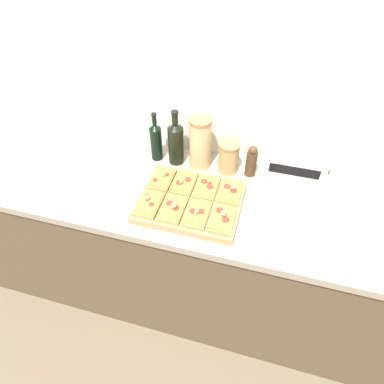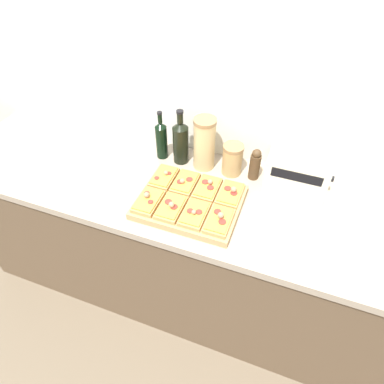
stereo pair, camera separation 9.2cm
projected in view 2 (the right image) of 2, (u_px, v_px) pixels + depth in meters
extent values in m
plane|color=brown|center=(176.00, 336.00, 2.06)|extent=(12.00, 12.00, 0.00)
cube|color=silver|center=(220.00, 95.00, 1.65)|extent=(6.00, 0.06, 2.50)
cube|color=brown|center=(194.00, 252.00, 1.97)|extent=(2.60, 0.64, 0.88)
cube|color=gray|center=(195.00, 195.00, 1.65)|extent=(2.63, 0.67, 0.04)
cube|color=tan|center=(190.00, 202.00, 1.57)|extent=(0.46, 0.36, 0.03)
cube|color=tan|center=(164.00, 178.00, 1.65)|extent=(0.10, 0.16, 0.02)
cube|color=orange|center=(164.00, 175.00, 1.64)|extent=(0.09, 0.15, 0.01)
cylinder|color=#AD2D23|center=(157.00, 178.00, 1.61)|extent=(0.02, 0.02, 0.00)
cylinder|color=#AD2D23|center=(169.00, 173.00, 1.64)|extent=(0.02, 0.02, 0.00)
sphere|color=#937A5B|center=(166.00, 173.00, 1.63)|extent=(0.02, 0.02, 0.02)
cube|color=tan|center=(185.00, 183.00, 1.62)|extent=(0.10, 0.16, 0.02)
cube|color=orange|center=(185.00, 181.00, 1.61)|extent=(0.09, 0.15, 0.01)
cylinder|color=#AD2D23|center=(180.00, 182.00, 1.60)|extent=(0.03, 0.03, 0.00)
cylinder|color=#AD2D23|center=(189.00, 179.00, 1.61)|extent=(0.03, 0.03, 0.00)
sphere|color=#937A5B|center=(182.00, 181.00, 1.58)|extent=(0.02, 0.02, 0.02)
cube|color=tan|center=(207.00, 189.00, 1.59)|extent=(0.10, 0.16, 0.02)
cube|color=orange|center=(207.00, 186.00, 1.58)|extent=(0.09, 0.15, 0.01)
cylinder|color=#AD2D23|center=(205.00, 182.00, 1.59)|extent=(0.03, 0.03, 0.00)
cylinder|color=#AD2D23|center=(210.00, 188.00, 1.57)|extent=(0.03, 0.03, 0.00)
sphere|color=#937A5B|center=(210.00, 182.00, 1.58)|extent=(0.02, 0.02, 0.02)
cube|color=tan|center=(230.00, 194.00, 1.56)|extent=(0.10, 0.16, 0.02)
cube|color=orange|center=(230.00, 192.00, 1.55)|extent=(0.09, 0.15, 0.01)
cylinder|color=#AD2D23|center=(228.00, 188.00, 1.56)|extent=(0.03, 0.03, 0.00)
cylinder|color=#AD2D23|center=(234.00, 193.00, 1.54)|extent=(0.03, 0.03, 0.00)
sphere|color=#937A5B|center=(234.00, 189.00, 1.54)|extent=(0.03, 0.03, 0.03)
cube|color=tan|center=(148.00, 202.00, 1.53)|extent=(0.10, 0.16, 0.02)
cube|color=orange|center=(148.00, 199.00, 1.52)|extent=(0.09, 0.15, 0.01)
cylinder|color=#AD2D23|center=(147.00, 193.00, 1.54)|extent=(0.03, 0.03, 0.00)
cylinder|color=#AD2D23|center=(151.00, 202.00, 1.50)|extent=(0.03, 0.03, 0.00)
sphere|color=#937A5B|center=(147.00, 195.00, 1.52)|extent=(0.03, 0.03, 0.03)
cube|color=tan|center=(171.00, 208.00, 1.50)|extent=(0.10, 0.16, 0.02)
cube|color=orange|center=(171.00, 206.00, 1.49)|extent=(0.09, 0.15, 0.01)
cylinder|color=#AD2D23|center=(168.00, 202.00, 1.50)|extent=(0.03, 0.03, 0.00)
cylinder|color=#AD2D23|center=(174.00, 207.00, 1.48)|extent=(0.03, 0.03, 0.00)
sphere|color=#937A5B|center=(172.00, 205.00, 1.47)|extent=(0.03, 0.03, 0.03)
cube|color=tan|center=(195.00, 214.00, 1.47)|extent=(0.10, 0.16, 0.02)
cube|color=orange|center=(195.00, 212.00, 1.46)|extent=(0.09, 0.15, 0.01)
cylinder|color=#AD2D23|center=(190.00, 211.00, 1.46)|extent=(0.03, 0.03, 0.00)
cylinder|color=#AD2D23|center=(199.00, 212.00, 1.46)|extent=(0.03, 0.03, 0.00)
sphere|color=#937A5B|center=(194.00, 212.00, 1.44)|extent=(0.02, 0.02, 0.02)
cube|color=tan|center=(219.00, 221.00, 1.45)|extent=(0.10, 0.16, 0.02)
cube|color=orange|center=(219.00, 219.00, 1.44)|extent=(0.09, 0.15, 0.01)
cylinder|color=#AD2D23|center=(218.00, 212.00, 1.46)|extent=(0.03, 0.03, 0.00)
cylinder|color=#AD2D23|center=(222.00, 222.00, 1.42)|extent=(0.03, 0.03, 0.00)
sphere|color=#937A5B|center=(221.00, 215.00, 1.43)|extent=(0.03, 0.03, 0.03)
cylinder|color=black|center=(162.00, 142.00, 1.78)|extent=(0.06, 0.06, 0.18)
cone|color=black|center=(160.00, 125.00, 1.70)|extent=(0.06, 0.06, 0.03)
cylinder|color=black|center=(160.00, 118.00, 1.68)|extent=(0.02, 0.02, 0.05)
cylinder|color=black|center=(159.00, 113.00, 1.66)|extent=(0.03, 0.03, 0.01)
cylinder|color=black|center=(181.00, 145.00, 1.74)|extent=(0.08, 0.08, 0.20)
cone|color=black|center=(180.00, 125.00, 1.66)|extent=(0.08, 0.08, 0.03)
cylinder|color=black|center=(180.00, 118.00, 1.63)|extent=(0.03, 0.03, 0.05)
cylinder|color=black|center=(180.00, 112.00, 1.61)|extent=(0.03, 0.03, 0.01)
cylinder|color=tan|center=(204.00, 145.00, 1.69)|extent=(0.11, 0.11, 0.26)
cylinder|color=#937047|center=(205.00, 121.00, 1.59)|extent=(0.11, 0.11, 0.02)
cylinder|color=tan|center=(232.00, 161.00, 1.69)|extent=(0.10, 0.10, 0.15)
cylinder|color=#937047|center=(234.00, 147.00, 1.64)|extent=(0.10, 0.10, 0.02)
cylinder|color=#47331E|center=(255.00, 167.00, 1.67)|extent=(0.05, 0.05, 0.14)
sphere|color=#47331E|center=(257.00, 154.00, 1.61)|extent=(0.04, 0.04, 0.04)
cube|color=beige|center=(297.00, 173.00, 1.60)|extent=(0.28, 0.19, 0.18)
cube|color=black|center=(297.00, 176.00, 1.50)|extent=(0.22, 0.01, 0.05)
cube|color=black|center=(331.00, 179.00, 1.56)|extent=(0.02, 0.02, 0.02)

